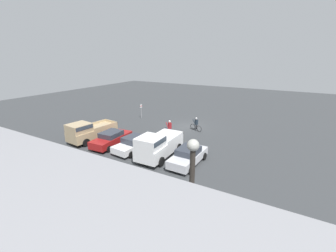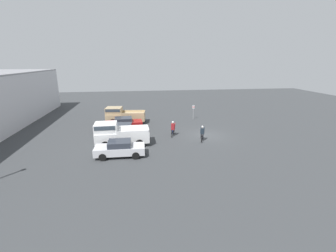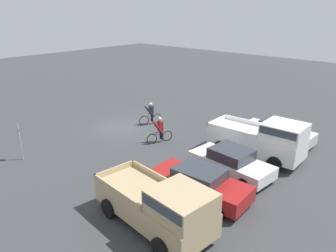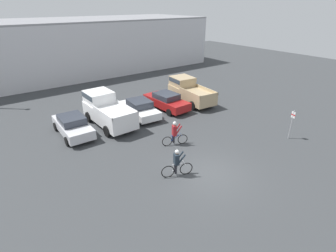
{
  "view_description": "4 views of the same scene",
  "coord_description": "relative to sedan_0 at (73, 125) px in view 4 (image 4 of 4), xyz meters",
  "views": [
    {
      "loc": [
        -11.4,
        24.88,
        8.64
      ],
      "look_at": [
        0.35,
        4.36,
        1.2
      ],
      "focal_mm": 24.0,
      "sensor_mm": 36.0,
      "label": 1
    },
    {
      "loc": [
        -23.4,
        7.64,
        8.24
      ],
      "look_at": [
        0.35,
        4.36,
        1.2
      ],
      "focal_mm": 24.0,
      "sensor_mm": 36.0,
      "label": 2
    },
    {
      "loc": [
        14.51,
        16.92,
        8.14
      ],
      "look_at": [
        0.35,
        4.36,
        1.2
      ],
      "focal_mm": 35.0,
      "sensor_mm": 36.0,
      "label": 3
    },
    {
      "loc": [
        -9.11,
        -8.28,
        8.68
      ],
      "look_at": [
        0.35,
        4.36,
        1.2
      ],
      "focal_mm": 28.0,
      "sensor_mm": 36.0,
      "label": 4
    }
  ],
  "objects": [
    {
      "name": "pickup_truck_1",
      "position": [
        11.25,
        0.37,
        0.39
      ],
      "size": [
        2.65,
        5.36,
        2.15
      ],
      "color": "tan",
      "rests_on": "ground_plane"
    },
    {
      "name": "sedan_1",
      "position": [
        5.6,
        0.02,
        -0.02
      ],
      "size": [
        2.29,
        4.46,
        1.41
      ],
      "color": "white",
      "rests_on": "ground_plane"
    },
    {
      "name": "cyclist_0",
      "position": [
        4.91,
        -5.56,
        0.14
      ],
      "size": [
        1.69,
        0.7,
        1.72
      ],
      "color": "black",
      "rests_on": "ground_plane"
    },
    {
      "name": "sedan_2",
      "position": [
        8.4,
        0.1,
        -0.0
      ],
      "size": [
        2.17,
        4.68,
        1.43
      ],
      "color": "maroon",
      "rests_on": "ground_plane"
    },
    {
      "name": "ground_plane",
      "position": [
        4.44,
        -9.35,
        -0.72
      ],
      "size": [
        80.0,
        80.0,
        0.0
      ],
      "primitive_type": "plane",
      "color": "#383A3D"
    },
    {
      "name": "warehouse_building",
      "position": [
        4.44,
        19.07,
        2.64
      ],
      "size": [
        41.35,
        12.83,
        6.72
      ],
      "color": "silver",
      "rests_on": "ground_plane"
    },
    {
      "name": "cyclist_1",
      "position": [
        2.85,
        -8.37,
        0.08
      ],
      "size": [
        1.71,
        0.7,
        1.66
      ],
      "color": "black",
      "rests_on": "ground_plane"
    },
    {
      "name": "sedan_0",
      "position": [
        0.0,
        0.0,
        0.0
      ],
      "size": [
        2.0,
        4.41,
        1.43
      ],
      "color": "silver",
      "rests_on": "ground_plane"
    },
    {
      "name": "fire_lane_sign",
      "position": [
        11.88,
        -9.66,
        0.56
      ],
      "size": [
        0.1,
        0.3,
        2.12
      ],
      "color": "#9E9EA3",
      "rests_on": "ground_plane"
    },
    {
      "name": "pickup_truck_0",
      "position": [
        2.79,
        0.32,
        0.48
      ],
      "size": [
        2.4,
        5.31,
        2.34
      ],
      "color": "white",
      "rests_on": "ground_plane"
    }
  ]
}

